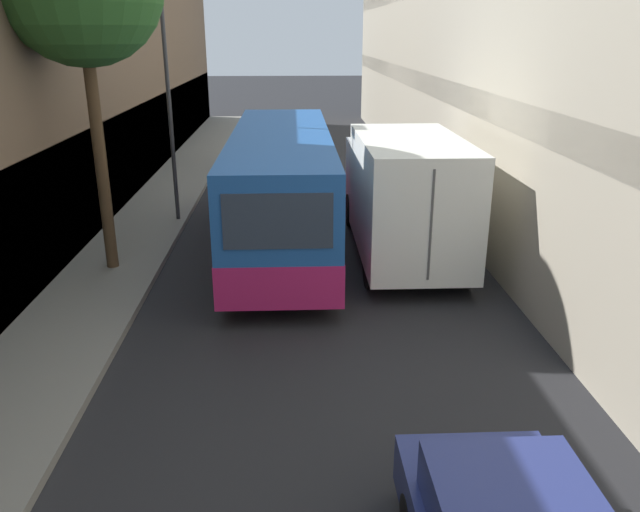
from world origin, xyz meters
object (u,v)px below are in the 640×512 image
Objects in this scene: panel_van at (281,143)px; street_lamp at (165,48)px; box_truck at (403,192)px; bus at (282,188)px.

panel_van is 0.64× the size of street_lamp.
panel_van is 9.44m from street_lamp.
street_lamp is at bearing 153.64° from box_truck.
box_truck reaches higher than bus.
street_lamp is (-3.24, 2.33, 3.49)m from bus.
street_lamp is (-6.35, 3.15, 3.43)m from box_truck.
box_truck is at bearing -14.79° from bus.
box_truck is at bearing -26.36° from street_lamp.
street_lamp reaches higher than panel_van.
bus is 1.42× the size of street_lamp.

